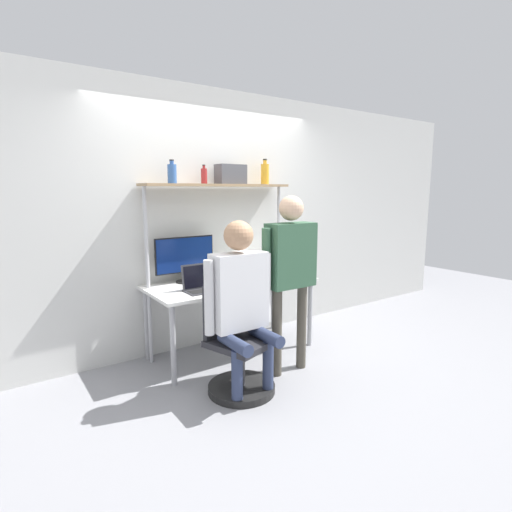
{
  "coord_description": "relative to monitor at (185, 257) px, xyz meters",
  "views": [
    {
      "loc": [
        -2.04,
        -2.97,
        1.67
      ],
      "look_at": [
        -0.08,
        -0.15,
        1.09
      ],
      "focal_mm": 28.0,
      "sensor_mm": 36.0,
      "label": 1
    }
  ],
  "objects": [
    {
      "name": "ground_plane",
      "position": [
        0.38,
        -0.66,
        -1.0
      ],
      "size": [
        12.0,
        12.0,
        0.0
      ],
      "primitive_type": "plane",
      "color": "gray"
    },
    {
      "name": "wall_back",
      "position": [
        0.38,
        0.16,
        0.35
      ],
      "size": [
        8.0,
        0.06,
        2.7
      ],
      "color": "silver",
      "rests_on": "ground_plane"
    },
    {
      "name": "desk",
      "position": [
        0.38,
        -0.26,
        -0.33
      ],
      "size": [
        1.69,
        0.77,
        0.74
      ],
      "color": "silver",
      "rests_on": "ground_plane"
    },
    {
      "name": "shelf_unit",
      "position": [
        0.38,
        -0.02,
        0.47
      ],
      "size": [
        1.6,
        0.29,
        1.72
      ],
      "color": "#997A56",
      "rests_on": "ground_plane"
    },
    {
      "name": "monitor",
      "position": [
        0.0,
        0.0,
        0.0
      ],
      "size": [
        0.62,
        0.2,
        0.46
      ],
      "color": "black",
      "rests_on": "desk"
    },
    {
      "name": "laptop",
      "position": [
        -0.05,
        -0.38,
        -0.19
      ],
      "size": [
        0.29,
        0.24,
        0.24
      ],
      "color": "#333338",
      "rests_on": "desk"
    },
    {
      "name": "cell_phone",
      "position": [
        0.2,
        -0.47,
        -0.25
      ],
      "size": [
        0.07,
        0.15,
        0.01
      ],
      "color": "silver",
      "rests_on": "desk"
    },
    {
      "name": "office_chair",
      "position": [
        0.0,
        -0.98,
        -0.73
      ],
      "size": [
        0.58,
        0.58,
        0.91
      ],
      "color": "black",
      "rests_on": "ground_plane"
    },
    {
      "name": "person_seated",
      "position": [
        0.01,
        -1.01,
        -0.16
      ],
      "size": [
        0.62,
        0.48,
        1.43
      ],
      "color": "#2D3856",
      "rests_on": "ground_plane"
    },
    {
      "name": "person_standing",
      "position": [
        0.58,
        -0.94,
        0.03
      ],
      "size": [
        0.61,
        0.22,
        1.62
      ],
      "color": "#4C473D",
      "rests_on": "ground_plane"
    },
    {
      "name": "bottle_red",
      "position": [
        0.22,
        -0.02,
        0.8
      ],
      "size": [
        0.06,
        0.06,
        0.19
      ],
      "color": "maroon",
      "rests_on": "shelf_unit"
    },
    {
      "name": "bottle_blue",
      "position": [
        -0.12,
        -0.02,
        0.82
      ],
      "size": [
        0.09,
        0.09,
        0.22
      ],
      "color": "#335999",
      "rests_on": "shelf_unit"
    },
    {
      "name": "bottle_amber",
      "position": [
        0.97,
        -0.02,
        0.84
      ],
      "size": [
        0.09,
        0.09,
        0.27
      ],
      "color": "gold",
      "rests_on": "shelf_unit"
    },
    {
      "name": "storage_box",
      "position": [
        0.53,
        -0.02,
        0.82
      ],
      "size": [
        0.3,
        0.17,
        0.2
      ],
      "color": "#4C4C51",
      "rests_on": "shelf_unit"
    }
  ]
}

